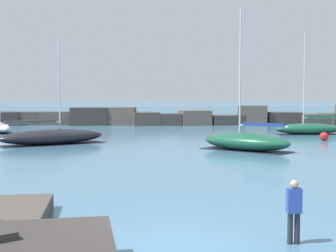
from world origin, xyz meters
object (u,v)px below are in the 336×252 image
sailboat_moored_3 (246,141)px  mooring_buoy_orange_near (324,136)px  sailboat_moored_0 (308,128)px  sailboat_moored_1 (52,137)px  person_on_rocks (294,208)px

sailboat_moored_3 → mooring_buoy_orange_near: 10.63m
sailboat_moored_0 → sailboat_moored_1: 24.68m
mooring_buoy_orange_near → person_on_rocks: (-11.09, -27.28, 0.55)m
sailboat_moored_0 → person_on_rocks: sailboat_moored_0 is taller
mooring_buoy_orange_near → sailboat_moored_3: bearing=-139.6°
sailboat_moored_0 → sailboat_moored_1: size_ratio=1.18×
sailboat_moored_3 → mooring_buoy_orange_near: (8.09, 6.89, -0.27)m
sailboat_moored_0 → sailboat_moored_1: sailboat_moored_0 is taller
sailboat_moored_0 → sailboat_moored_3: size_ratio=1.01×
sailboat_moored_0 → mooring_buoy_orange_near: sailboat_moored_0 is taller
sailboat_moored_0 → mooring_buoy_orange_near: 6.38m
sailboat_moored_1 → person_on_rocks: 27.46m
sailboat_moored_0 → person_on_rocks: (-11.93, -33.60, 0.33)m
sailboat_moored_0 → mooring_buoy_orange_near: size_ratio=10.77×
sailboat_moored_3 → mooring_buoy_orange_near: sailboat_moored_3 is taller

